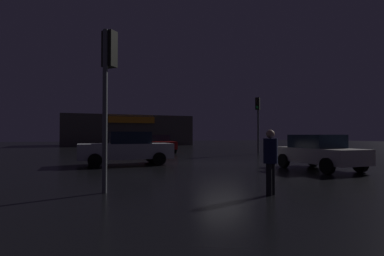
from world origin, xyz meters
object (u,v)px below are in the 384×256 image
(car_near, at_px, (318,152))
(traffic_signal_opposite, at_px, (258,115))
(pedestrian, at_px, (270,157))
(car_far, at_px, (126,148))
(car_crossing, at_px, (157,144))
(traffic_signal_main, at_px, (108,72))
(store_building, at_px, (126,131))

(car_near, bearing_deg, traffic_signal_opposite, 69.59)
(car_near, bearing_deg, pedestrian, -144.37)
(car_far, bearing_deg, car_near, -35.84)
(pedestrian, bearing_deg, car_crossing, 82.89)
(traffic_signal_opposite, bearing_deg, traffic_signal_main, -137.22)
(traffic_signal_main, height_order, car_crossing, traffic_signal_main)
(store_building, bearing_deg, car_near, -86.99)
(car_crossing, bearing_deg, car_far, -114.38)
(pedestrian, bearing_deg, store_building, 85.10)
(traffic_signal_opposite, height_order, car_near, traffic_signal_opposite)
(car_crossing, relative_size, pedestrian, 2.91)
(store_building, height_order, car_crossing, store_building)
(traffic_signal_opposite, bearing_deg, store_building, 101.87)
(car_near, height_order, pedestrian, pedestrian)
(car_far, height_order, pedestrian, car_far)
(traffic_signal_opposite, distance_m, car_crossing, 8.35)
(pedestrian, bearing_deg, car_far, 102.02)
(car_far, distance_m, car_crossing, 10.04)
(store_building, bearing_deg, car_far, -99.82)
(car_crossing, bearing_deg, traffic_signal_opposite, -35.49)
(car_near, relative_size, pedestrian, 2.48)
(traffic_signal_opposite, distance_m, car_far, 11.79)
(traffic_signal_opposite, bearing_deg, pedestrian, -123.39)
(traffic_signal_main, distance_m, pedestrian, 4.59)
(store_building, distance_m, traffic_signal_main, 38.02)
(traffic_signal_main, height_order, car_near, traffic_signal_main)
(store_building, height_order, car_far, store_building)
(car_crossing, bearing_deg, pedestrian, -97.11)
(store_building, height_order, pedestrian, store_building)
(car_far, bearing_deg, traffic_signal_opposite, 22.66)
(store_building, relative_size, car_far, 3.95)
(traffic_signal_main, distance_m, car_far, 7.56)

